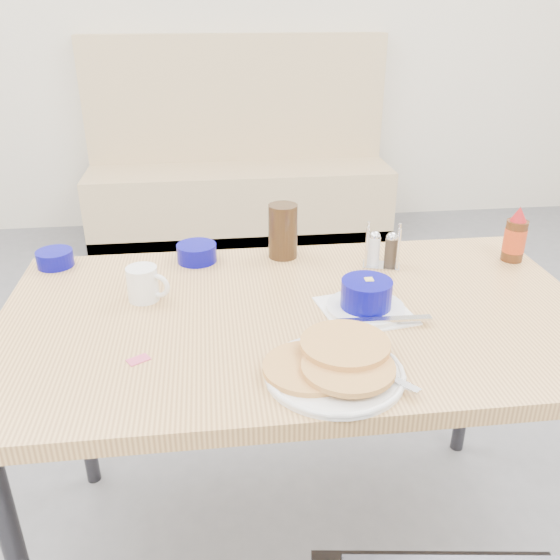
{
  "coord_description": "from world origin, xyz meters",
  "views": [
    {
      "loc": [
        -0.19,
        -0.96,
        1.44
      ],
      "look_at": [
        -0.04,
        0.3,
        0.82
      ],
      "focal_mm": 38.0,
      "sensor_mm": 36.0,
      "label": 1
    }
  ],
  "objects": [
    {
      "name": "wall_back",
      "position": [
        0.0,
        2.97,
        1.4
      ],
      "size": [
        5.0,
        0.06,
        2.8
      ],
      "primitive_type": "cube",
      "color": "beige",
      "rests_on": "ground"
    },
    {
      "name": "booth_bench",
      "position": [
        0.0,
        2.78,
        0.35
      ],
      "size": [
        1.9,
        0.56,
        1.22
      ],
      "color": "tan",
      "rests_on": "ground"
    },
    {
      "name": "dining_table",
      "position": [
        0.0,
        0.25,
        0.7
      ],
      "size": [
        1.4,
        0.8,
        0.76
      ],
      "color": "tan",
      "rests_on": "ground"
    },
    {
      "name": "pancake_plate",
      "position": [
        0.03,
        -0.01,
        0.78
      ],
      "size": [
        0.29,
        0.27,
        0.05
      ],
      "rotation": [
        0.0,
        0.0,
        0.34
      ],
      "color": "white",
      "rests_on": "dining_table"
    },
    {
      "name": "coffee_mug",
      "position": [
        -0.36,
        0.36,
        0.8
      ],
      "size": [
        0.11,
        0.08,
        0.09
      ],
      "rotation": [
        0.0,
        0.0,
        -0.43
      ],
      "color": "white",
      "rests_on": "dining_table"
    },
    {
      "name": "grits_setting",
      "position": [
        0.16,
        0.23,
        0.79
      ],
      "size": [
        0.25,
        0.23,
        0.08
      ],
      "rotation": [
        0.0,
        0.0,
        0.18
      ],
      "color": "white",
      "rests_on": "dining_table"
    },
    {
      "name": "creamer_bowl",
      "position": [
        -0.62,
        0.59,
        0.78
      ],
      "size": [
        0.1,
        0.1,
        0.04
      ],
      "rotation": [
        0.0,
        0.0,
        -0.04
      ],
      "color": "#060581",
      "rests_on": "dining_table"
    },
    {
      "name": "butter_bowl",
      "position": [
        -0.24,
        0.58,
        0.78
      ],
      "size": [
        0.11,
        0.11,
        0.05
      ],
      "rotation": [
        0.0,
        0.0,
        -0.22
      ],
      "color": "#060581",
      "rests_on": "dining_table"
    },
    {
      "name": "amber_tumbler",
      "position": [
        0.0,
        0.58,
        0.84
      ],
      "size": [
        0.1,
        0.1,
        0.15
      ],
      "primitive_type": "cylinder",
      "rotation": [
        0.0,
        0.0,
        -0.19
      ],
      "color": "#322010",
      "rests_on": "dining_table"
    },
    {
      "name": "condiment_caddy",
      "position": [
        0.26,
        0.48,
        0.8
      ],
      "size": [
        0.11,
        0.08,
        0.12
      ],
      "rotation": [
        0.0,
        0.0,
        -0.29
      ],
      "color": "silver",
      "rests_on": "dining_table"
    },
    {
      "name": "syrup_bottle",
      "position": [
        0.64,
        0.48,
        0.83
      ],
      "size": [
        0.06,
        0.06,
        0.16
      ],
      "rotation": [
        0.0,
        0.0,
        -0.14
      ],
      "color": "#47230F",
      "rests_on": "dining_table"
    },
    {
      "name": "sugar_wrapper",
      "position": [
        -0.36,
        0.09,
        0.76
      ],
      "size": [
        0.05,
        0.05,
        0.0
      ],
      "primitive_type": "cube",
      "rotation": [
        0.0,
        0.0,
        0.54
      ],
      "color": "#D1456D",
      "rests_on": "dining_table"
    }
  ]
}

